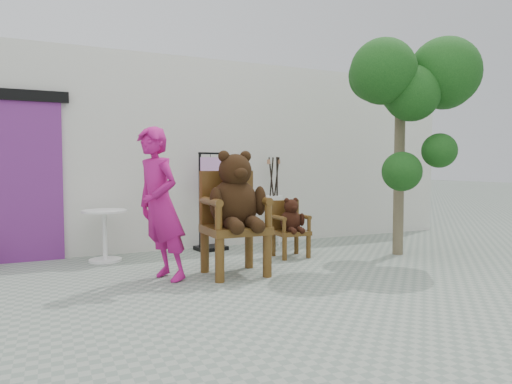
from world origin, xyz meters
The scene contains 10 objects.
ground_plane centered at (0.00, 0.00, 0.00)m, with size 60.00×60.00×0.00m, color gray.
back_wall centered at (0.00, 3.10, 1.50)m, with size 9.00×1.00×3.00m, color silver.
doorway centered at (-3.00, 2.58, 1.16)m, with size 1.40×0.11×2.33m.
chair_big centered at (-0.56, 0.72, 0.85)m, with size 0.71×0.78×1.49m.
chair_small centered at (0.56, 1.37, 0.50)m, with size 0.46×0.46×0.85m.
person centered at (-1.44, 0.75, 0.87)m, with size 0.63×0.41×1.73m, color #AE1570.
cafe_table centered at (-1.90, 2.16, 0.44)m, with size 0.60×0.60×0.70m.
display_stand centered at (-0.31, 2.35, 0.58)m, with size 0.50×0.41×1.51m.
stool_bucket centered at (0.80, 2.35, 0.64)m, with size 0.32×0.32×1.45m.
tree centered at (2.07, 0.60, 2.46)m, with size 1.95×1.58×3.09m.
Camera 1 is at (-2.59, -4.34, 1.31)m, focal length 32.00 mm.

